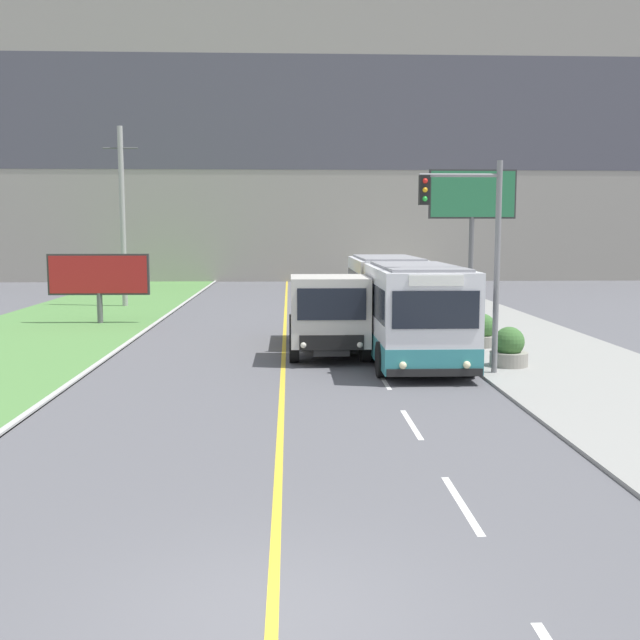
{
  "coord_description": "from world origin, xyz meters",
  "views": [
    {
      "loc": [
        0.2,
        -7.45,
        4.07
      ],
      "look_at": [
        1.1,
        14.55,
        1.4
      ],
      "focal_mm": 42.0,
      "sensor_mm": 36.0,
      "label": 1
    }
  ],
  "objects_px": {
    "city_bus": "(400,304)",
    "planter_round_second": "(482,332)",
    "billboard_large": "(472,202)",
    "planter_round_far": "(436,309)",
    "utility_pole_far": "(122,216)",
    "billboard_small": "(99,276)",
    "planter_round_third": "(458,319)",
    "planter_round_near": "(509,349)",
    "dump_truck": "(328,315)",
    "traffic_light_mast": "(475,240)"
  },
  "relations": [
    {
      "from": "planter_round_near",
      "to": "planter_round_second",
      "type": "xyz_separation_m",
      "value": [
        0.17,
        3.72,
        -0.02
      ]
    },
    {
      "from": "utility_pole_far",
      "to": "planter_round_near",
      "type": "height_order",
      "value": "utility_pole_far"
    },
    {
      "from": "planter_round_second",
      "to": "billboard_large",
      "type": "bearing_deg",
      "value": 78.45
    },
    {
      "from": "dump_truck",
      "to": "planter_round_third",
      "type": "bearing_deg",
      "value": 43.11
    },
    {
      "from": "utility_pole_far",
      "to": "traffic_light_mast",
      "type": "xyz_separation_m",
      "value": [
        13.83,
        -19.51,
        -0.97
      ]
    },
    {
      "from": "dump_truck",
      "to": "traffic_light_mast",
      "type": "distance_m",
      "value": 5.69
    },
    {
      "from": "city_bus",
      "to": "billboard_large",
      "type": "height_order",
      "value": "billboard_large"
    },
    {
      "from": "planter_round_far",
      "to": "traffic_light_mast",
      "type": "bearing_deg",
      "value": -96.52
    },
    {
      "from": "planter_round_second",
      "to": "planter_round_far",
      "type": "height_order",
      "value": "planter_round_second"
    },
    {
      "from": "dump_truck",
      "to": "planter_round_second",
      "type": "relative_size",
      "value": 6.11
    },
    {
      "from": "billboard_small",
      "to": "billboard_large",
      "type": "bearing_deg",
      "value": 12.72
    },
    {
      "from": "planter_round_second",
      "to": "city_bus",
      "type": "bearing_deg",
      "value": 177.66
    },
    {
      "from": "planter_round_near",
      "to": "planter_round_second",
      "type": "distance_m",
      "value": 3.72
    },
    {
      "from": "planter_round_second",
      "to": "planter_round_far",
      "type": "relative_size",
      "value": 1.02
    },
    {
      "from": "billboard_large",
      "to": "planter_round_third",
      "type": "relative_size",
      "value": 6.15
    },
    {
      "from": "billboard_small",
      "to": "planter_round_far",
      "type": "relative_size",
      "value": 3.92
    },
    {
      "from": "billboard_large",
      "to": "planter_round_near",
      "type": "distance_m",
      "value": 15.98
    },
    {
      "from": "utility_pole_far",
      "to": "billboard_small",
      "type": "height_order",
      "value": "utility_pole_far"
    },
    {
      "from": "dump_truck",
      "to": "utility_pole_far",
      "type": "height_order",
      "value": "utility_pole_far"
    },
    {
      "from": "city_bus",
      "to": "billboard_large",
      "type": "distance_m",
      "value": 12.92
    },
    {
      "from": "traffic_light_mast",
      "to": "city_bus",
      "type": "bearing_deg",
      "value": 105.39
    },
    {
      "from": "city_bus",
      "to": "planter_round_second",
      "type": "bearing_deg",
      "value": -2.34
    },
    {
      "from": "city_bus",
      "to": "billboard_small",
      "type": "bearing_deg",
      "value": 148.57
    },
    {
      "from": "traffic_light_mast",
      "to": "planter_round_far",
      "type": "height_order",
      "value": "traffic_light_mast"
    },
    {
      "from": "traffic_light_mast",
      "to": "billboard_small",
      "type": "height_order",
      "value": "traffic_light_mast"
    },
    {
      "from": "planter_round_far",
      "to": "billboard_large",
      "type": "bearing_deg",
      "value": 57.84
    },
    {
      "from": "planter_round_second",
      "to": "dump_truck",
      "type": "bearing_deg",
      "value": -166.24
    },
    {
      "from": "planter_round_far",
      "to": "city_bus",
      "type": "bearing_deg",
      "value": -110.37
    },
    {
      "from": "billboard_large",
      "to": "utility_pole_far",
      "type": "bearing_deg",
      "value": 168.85
    },
    {
      "from": "billboard_large",
      "to": "planter_round_far",
      "type": "height_order",
      "value": "billboard_large"
    },
    {
      "from": "city_bus",
      "to": "billboard_small",
      "type": "distance_m",
      "value": 14.06
    },
    {
      "from": "billboard_small",
      "to": "planter_round_near",
      "type": "height_order",
      "value": "billboard_small"
    },
    {
      "from": "city_bus",
      "to": "planter_round_far",
      "type": "relative_size",
      "value": 11.54
    },
    {
      "from": "billboard_large",
      "to": "planter_round_far",
      "type": "bearing_deg",
      "value": -122.16
    },
    {
      "from": "utility_pole_far",
      "to": "billboard_small",
      "type": "xyz_separation_m",
      "value": [
        0.51,
        -7.35,
        -2.67
      ]
    },
    {
      "from": "planter_round_near",
      "to": "billboard_large",
      "type": "bearing_deg",
      "value": 80.63
    },
    {
      "from": "dump_truck",
      "to": "planter_round_near",
      "type": "bearing_deg",
      "value": -24.74
    },
    {
      "from": "billboard_small",
      "to": "planter_round_near",
      "type": "relative_size",
      "value": 3.74
    },
    {
      "from": "traffic_light_mast",
      "to": "planter_round_near",
      "type": "bearing_deg",
      "value": 36.44
    },
    {
      "from": "planter_round_near",
      "to": "planter_round_far",
      "type": "distance_m",
      "value": 11.15
    },
    {
      "from": "dump_truck",
      "to": "planter_round_far",
      "type": "xyz_separation_m",
      "value": [
        5.25,
        8.75,
        -0.77
      ]
    },
    {
      "from": "dump_truck",
      "to": "planter_round_near",
      "type": "relative_size",
      "value": 5.93
    },
    {
      "from": "billboard_large",
      "to": "planter_round_second",
      "type": "height_order",
      "value": "billboard_large"
    },
    {
      "from": "planter_round_second",
      "to": "utility_pole_far",
      "type": "bearing_deg",
      "value": 136.05
    },
    {
      "from": "billboard_large",
      "to": "planter_round_near",
      "type": "bearing_deg",
      "value": -99.37
    },
    {
      "from": "dump_truck",
      "to": "billboard_small",
      "type": "relative_size",
      "value": 1.59
    },
    {
      "from": "city_bus",
      "to": "traffic_light_mast",
      "type": "height_order",
      "value": "traffic_light_mast"
    },
    {
      "from": "dump_truck",
      "to": "planter_round_second",
      "type": "bearing_deg",
      "value": 13.76
    },
    {
      "from": "dump_truck",
      "to": "billboard_large",
      "type": "relative_size",
      "value": 0.99
    },
    {
      "from": "traffic_light_mast",
      "to": "planter_round_second",
      "type": "relative_size",
      "value": 5.27
    }
  ]
}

